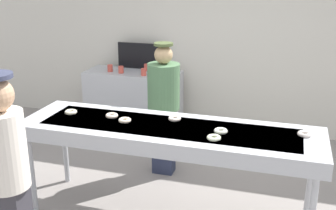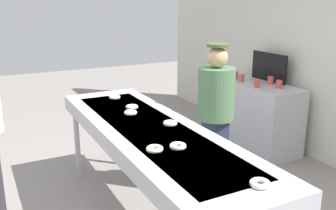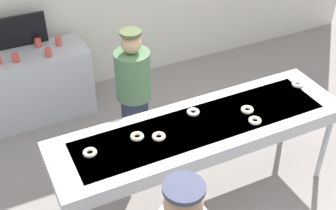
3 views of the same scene
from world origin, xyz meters
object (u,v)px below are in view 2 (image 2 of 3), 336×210
Objects in this scene: sugar_donut_5 at (115,97)px; paper_cup_2 at (235,75)px; fryer_conveyor at (151,136)px; sugar_donut_1 at (178,146)px; paper_cup_0 at (257,83)px; menu_display at (269,67)px; sugar_donut_4 at (132,107)px; sugar_donut_3 at (170,123)px; sugar_donut_6 at (131,113)px; prep_counter at (253,114)px; paper_cup_1 at (241,78)px; sugar_donut_0 at (260,183)px; paper_cup_4 at (271,80)px; sugar_donut_2 at (155,149)px; paper_cup_3 at (279,84)px; worker_baker at (216,110)px.

paper_cup_2 reaches higher than sugar_donut_5.
sugar_donut_1 is (0.49, -0.02, 0.09)m from fryer_conveyor.
paper_cup_0 is (-0.93, 1.90, 0.07)m from fryer_conveyor.
menu_display is (-1.16, 2.29, 0.21)m from fryer_conveyor.
sugar_donut_3 is at bearing 9.13° from sugar_donut_4.
sugar_donut_6 is 2.42m from menu_display.
sugar_donut_6 is 0.09× the size of prep_counter.
sugar_donut_5 is at bearing -82.10° from paper_cup_1.
sugar_donut_0 reaches higher than prep_counter.
paper_cup_2 is 1.00× the size of paper_cup_4.
sugar_donut_0 is 1.00× the size of sugar_donut_2.
paper_cup_0 and paper_cup_3 have the same top height.
sugar_donut_5 is at bearing 177.34° from sugar_donut_1.
sugar_donut_2 is at bearing -38.65° from sugar_donut_3.
sugar_donut_4 is at bearing 154.00° from sugar_donut_6.
paper_cup_3 reaches higher than sugar_donut_2.
paper_cup_3 is (-1.25, 2.13, -0.02)m from sugar_donut_1.
sugar_donut_0 is at bearing 149.00° from worker_baker.
sugar_donut_1 is at bearing -53.54° from paper_cup_0.
sugar_donut_6 is 0.87m from worker_baker.
worker_baker is at bearing -44.00° from paper_cup_2.
paper_cup_1 is 1.00× the size of paper_cup_3.
paper_cup_0 is 0.28m from paper_cup_4.
sugar_donut_0 is 1.00× the size of sugar_donut_5.
sugar_donut_5 is at bearing -76.90° from paper_cup_2.
sugar_donut_2 and sugar_donut_5 have the same top height.
sugar_donut_0 is 2.77m from paper_cup_0.
paper_cup_0 is 0.16× the size of menu_display.
paper_cup_0 reaches higher than sugar_donut_1.
paper_cup_2 is at bearing -165.78° from prep_counter.
sugar_donut_0 is at bearing 11.25° from sugar_donut_1.
paper_cup_3 is at bearing 111.70° from sugar_donut_3.
sugar_donut_3 is (-0.45, 0.36, 0.00)m from sugar_donut_2.
prep_counter is at bearing 121.73° from sugar_donut_3.
paper_cup_0 is at bearing -129.59° from paper_cup_3.
sugar_donut_1 is 1.20× the size of paper_cup_3.
sugar_donut_3 and sugar_donut_6 have the same top height.
worker_baker is 1.62m from paper_cup_2.
paper_cup_0 is at bearing 100.43° from sugar_donut_4.
sugar_donut_1 is 2.47m from paper_cup_3.
sugar_donut_6 is (-0.43, -0.01, 0.09)m from fryer_conveyor.
sugar_donut_5 is 1.20× the size of paper_cup_2.
paper_cup_1 reaches higher than sugar_donut_3.
sugar_donut_5 is 0.08× the size of worker_baker.
fryer_conveyor is 27.82× the size of paper_cup_2.
fryer_conveyor is 4.45× the size of menu_display.
paper_cup_0 is at bearing 104.85° from sugar_donut_6.
sugar_donut_6 is 0.19× the size of menu_display.
fryer_conveyor is 0.50m from sugar_donut_1.
sugar_donut_0 is at bearing 5.88° from fryer_conveyor.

